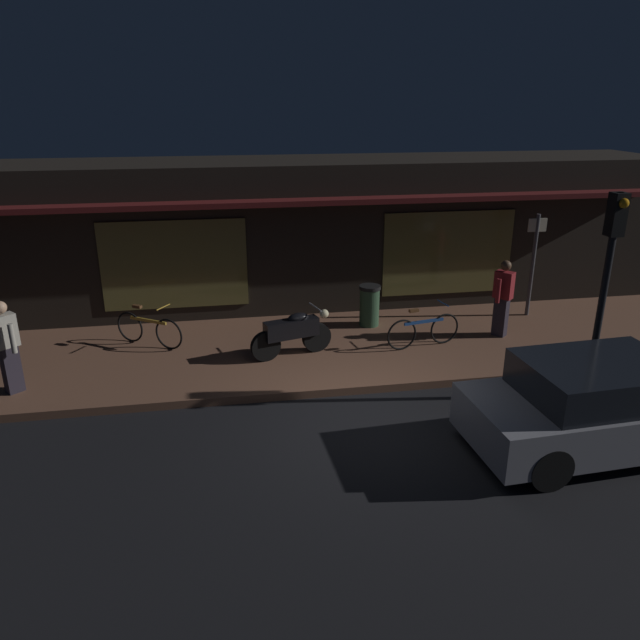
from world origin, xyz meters
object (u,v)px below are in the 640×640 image
motorcycle (293,332)px  trash_bin (369,305)px  bicycle_extra (423,330)px  parked_car_near (601,405)px  traffic_light_pole (609,261)px  bicycle_parked (149,329)px  sign_post (533,259)px  person_bystander (503,297)px  person_photographer (7,345)px

motorcycle → trash_bin: size_ratio=1.79×
bicycle_extra → parked_car_near: (1.43, -3.90, 0.20)m
trash_bin → traffic_light_pole: (3.06, -3.78, 1.86)m
traffic_light_pole → bicycle_parked: bearing=156.7°
traffic_light_pole → sign_post: bearing=78.1°
person_bystander → trash_bin: person_bystander is taller
sign_post → trash_bin: bearing=-179.6°
motorcycle → person_bystander: person_bystander is taller
bicycle_parked → sign_post: size_ratio=0.58×
person_bystander → traffic_light_pole: 3.08m
parked_car_near → person_photographer: bearing=160.9°
bicycle_extra → traffic_light_pole: (2.27, -2.35, 1.97)m
person_photographer → parked_car_near: size_ratio=0.40×
person_photographer → parked_car_near: 9.69m
person_photographer → sign_post: (10.80, 2.20, 0.48)m
trash_bin → person_photographer: bearing=-162.6°
sign_post → bicycle_extra: bearing=-154.7°
bicycle_extra → sign_post: size_ratio=0.68×
trash_bin → bicycle_extra: bearing=-61.3°
bicycle_extra → parked_car_near: parked_car_near is taller
sign_post → parked_car_near: sign_post is taller
motorcycle → trash_bin: motorcycle is taller
bicycle_extra → person_bystander: 1.95m
bicycle_extra → person_photographer: person_photographer is taller
bicycle_extra → sign_post: 3.55m
parked_car_near → traffic_light_pole: bearing=61.4°
bicycle_parked → traffic_light_pole: bearing=-23.3°
person_photographer → person_bystander: same height
traffic_light_pole → person_bystander: bearing=99.1°
motorcycle → person_photographer: person_photographer is taller
sign_post → person_photographer: bearing=-168.5°
trash_bin → motorcycle: bearing=-143.4°
motorcycle → bicycle_extra: (2.70, -0.00, -0.14)m
person_photographer → person_bystander: size_ratio=1.00×
person_photographer → sign_post: size_ratio=0.70×
bicycle_parked → person_photographer: bearing=-140.5°
bicycle_extra → sign_post: sign_post is taller
person_photographer → parked_car_near: bearing=-19.1°
bicycle_parked → person_bystander: person_bystander is taller
person_bystander → trash_bin: 2.88m
sign_post → traffic_light_pole: (-0.80, -3.80, 0.97)m
bicycle_parked → person_photographer: 2.84m
bicycle_parked → sign_post: bearing=2.8°
motorcycle → parked_car_near: size_ratio=0.40×
motorcycle → person_photographer: size_ratio=1.00×
person_photographer → trash_bin: size_ratio=1.80×
motorcycle → traffic_light_pole: (4.97, -2.35, 1.83)m
person_photographer → motorcycle: bearing=8.4°
bicycle_extra → trash_bin: (-0.78, 1.43, 0.11)m
bicycle_parked → parked_car_near: 8.57m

